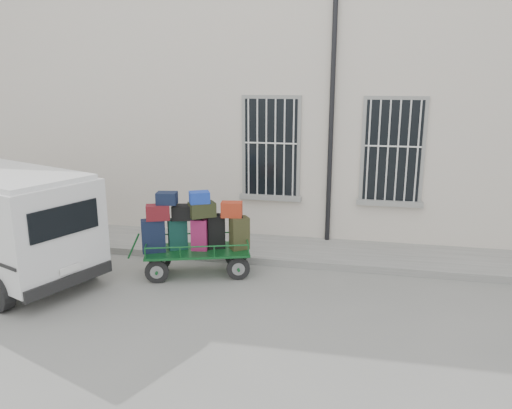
{
  "coord_description": "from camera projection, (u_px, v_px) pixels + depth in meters",
  "views": [
    {
      "loc": [
        1.59,
        -8.25,
        3.79
      ],
      "look_at": [
        -0.34,
        1.0,
        1.4
      ],
      "focal_mm": 35.0,
      "sensor_mm": 36.0,
      "label": 1
    }
  ],
  "objects": [
    {
      "name": "building",
      "position": [
        302.0,
        108.0,
        13.55
      ],
      "size": [
        24.0,
        5.15,
        6.0
      ],
      "color": "beige",
      "rests_on": "ground"
    },
    {
      "name": "sidewalk",
      "position": [
        282.0,
        250.0,
        11.14
      ],
      "size": [
        24.0,
        1.7,
        0.15
      ],
      "primitive_type": "cube",
      "color": "slate",
      "rests_on": "ground"
    },
    {
      "name": "ground",
      "position": [
        263.0,
        293.0,
        9.07
      ],
      "size": [
        80.0,
        80.0,
        0.0
      ],
      "primitive_type": "plane",
      "color": "slate",
      "rests_on": "ground"
    },
    {
      "name": "luggage_cart",
      "position": [
        195.0,
        232.0,
        9.72
      ],
      "size": [
        2.4,
        1.48,
        1.7
      ],
      "rotation": [
        0.0,
        0.0,
        0.31
      ],
      "color": "black",
      "rests_on": "ground"
    }
  ]
}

